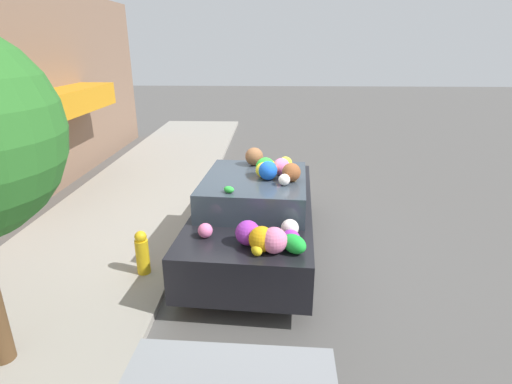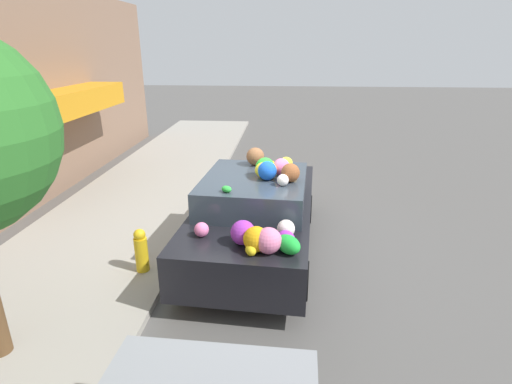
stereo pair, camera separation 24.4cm
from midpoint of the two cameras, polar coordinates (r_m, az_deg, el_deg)
The scene contains 4 objects.
ground_plane at distance 7.15m, azimuth -0.35°, elevation -8.18°, with size 60.00×60.00×0.00m, color #565451.
sidewalk_curb at distance 7.80m, azimuth -20.68°, elevation -6.60°, with size 24.00×3.20×0.10m.
fire_hydrant at distance 6.39m, azimuth -15.02°, elevation -8.06°, with size 0.20×0.20×0.70m.
art_car at distance 6.75m, azimuth 1.07°, elevation -2.87°, with size 4.37×2.14×1.72m.
Camera 2 is at (-6.25, -0.65, 3.40)m, focal length 28.00 mm.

